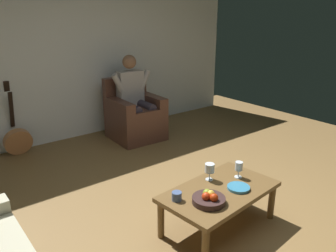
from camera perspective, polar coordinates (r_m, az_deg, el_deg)
name	(u,v)px	position (r m, az deg, el deg)	size (l,w,h in m)	color
ground_plane	(224,221)	(3.33, 9.42, -15.48)	(7.18, 7.18, 0.00)	brown
wall_back	(78,51)	(5.30, -14.93, 12.01)	(5.74, 0.06, 2.60)	white
armchair	(134,117)	(5.20, -5.66, 1.55)	(0.74, 0.76, 0.91)	#533126
person_seated	(134,95)	(5.09, -5.65, 5.18)	(0.66, 0.61, 1.26)	#A19C9B
coffee_table	(220,195)	(3.07, 8.66, -11.33)	(1.10, 0.69, 0.38)	brown
guitar	(18,139)	(5.03, -23.97, -2.00)	(0.37, 0.30, 1.00)	#BA7748
wine_glass_near	(210,169)	(3.15, 7.01, -7.18)	(0.09, 0.09, 0.16)	silver
wine_glass_far	(239,167)	(3.24, 11.82, -6.80)	(0.07, 0.07, 0.16)	silver
fruit_bowl	(209,199)	(2.82, 6.89, -12.06)	(0.27, 0.27, 0.11)	#362321
decorative_dish	(238,188)	(3.08, 11.76, -10.10)	(0.20, 0.20, 0.02)	teal
candle_jar	(177,196)	(2.84, 1.48, -11.71)	(0.08, 0.08, 0.07)	#475D88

